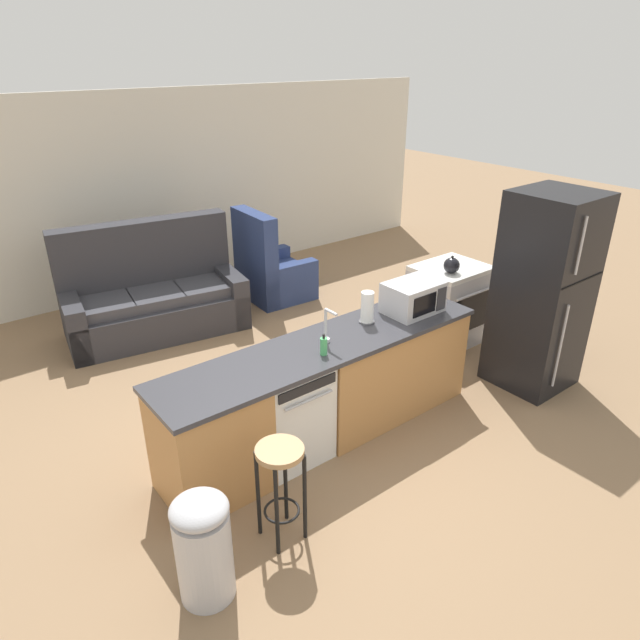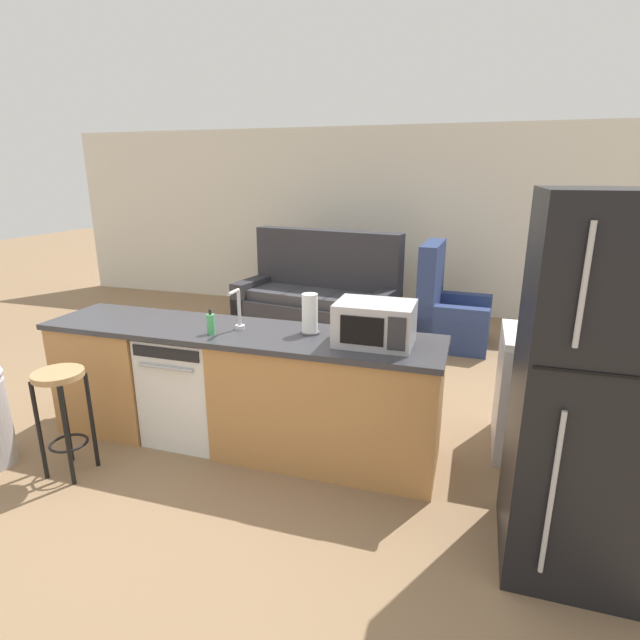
# 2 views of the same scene
# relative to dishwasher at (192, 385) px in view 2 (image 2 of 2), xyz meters

# --- Properties ---
(ground_plane) EXTENTS (24.00, 24.00, 0.00)m
(ground_plane) POSITION_rel_dishwasher_xyz_m (0.25, 0.00, -0.42)
(ground_plane) COLOR #896B4C
(wall_back) EXTENTS (10.00, 0.06, 2.60)m
(wall_back) POSITION_rel_dishwasher_xyz_m (0.55, 4.20, 0.88)
(wall_back) COLOR silver
(wall_back) RESTS_ON ground_plane
(kitchen_counter) EXTENTS (2.94, 0.66, 0.90)m
(kitchen_counter) POSITION_rel_dishwasher_xyz_m (0.49, 0.00, -0.00)
(kitchen_counter) COLOR #B77F47
(kitchen_counter) RESTS_ON ground_plane
(dishwasher) EXTENTS (0.58, 0.61, 0.84)m
(dishwasher) POSITION_rel_dishwasher_xyz_m (0.00, 0.00, 0.00)
(dishwasher) COLOR white
(dishwasher) RESTS_ON ground_plane
(stove_range) EXTENTS (0.76, 0.68, 0.90)m
(stove_range) POSITION_rel_dishwasher_xyz_m (2.60, 0.55, 0.03)
(stove_range) COLOR #B7B7BC
(stove_range) RESTS_ON ground_plane
(refrigerator) EXTENTS (0.72, 0.73, 1.91)m
(refrigerator) POSITION_rel_dishwasher_xyz_m (2.60, -0.55, 0.54)
(refrigerator) COLOR black
(refrigerator) RESTS_ON ground_plane
(microwave) EXTENTS (0.50, 0.37, 0.28)m
(microwave) POSITION_rel_dishwasher_xyz_m (1.40, -0.00, 0.62)
(microwave) COLOR #B7B7BC
(microwave) RESTS_ON kitchen_counter
(sink_faucet) EXTENTS (0.07, 0.18, 0.30)m
(sink_faucet) POSITION_rel_dishwasher_xyz_m (0.42, 0.01, 0.61)
(sink_faucet) COLOR silver
(sink_faucet) RESTS_ON kitchen_counter
(paper_towel_roll) EXTENTS (0.14, 0.14, 0.28)m
(paper_towel_roll) POSITION_rel_dishwasher_xyz_m (0.93, 0.08, 0.62)
(paper_towel_roll) COLOR #4C4C51
(paper_towel_roll) RESTS_ON kitchen_counter
(soap_bottle) EXTENTS (0.06, 0.06, 0.18)m
(soap_bottle) POSITION_rel_dishwasher_xyz_m (0.28, -0.13, 0.55)
(soap_bottle) COLOR #4CB266
(soap_bottle) RESTS_ON kitchen_counter
(kettle) EXTENTS (0.21, 0.17, 0.19)m
(kettle) POSITION_rel_dishwasher_xyz_m (2.43, 0.42, 0.56)
(kettle) COLOR black
(kettle) RESTS_ON stove_range
(bar_stool) EXTENTS (0.32, 0.32, 0.74)m
(bar_stool) POSITION_rel_dishwasher_xyz_m (-0.54, -0.71, 0.11)
(bar_stool) COLOR tan
(bar_stool) RESTS_ON ground_plane
(couch) EXTENTS (2.12, 1.21, 1.27)m
(couch) POSITION_rel_dishwasher_xyz_m (0.11, 2.89, -0.03)
(couch) COLOR #2D2D33
(couch) RESTS_ON ground_plane
(armchair) EXTENTS (0.84, 0.89, 1.20)m
(armchair) POSITION_rel_dishwasher_xyz_m (1.71, 2.83, -0.07)
(armchair) COLOR navy
(armchair) RESTS_ON ground_plane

